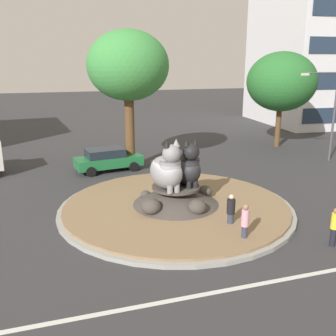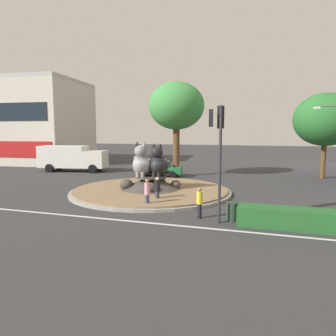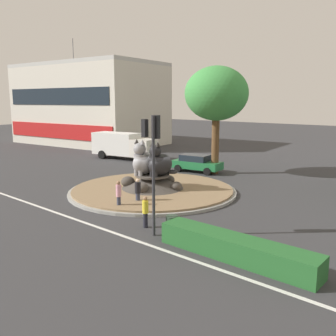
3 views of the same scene
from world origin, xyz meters
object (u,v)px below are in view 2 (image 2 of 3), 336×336
at_px(broadleaf_tree_behind_island, 326,120).
at_px(litter_bin, 232,211).
at_px(shophouse_block, 10,122).
at_px(cat_statue_black, 159,164).
at_px(pedestrian_black_shirt, 157,189).
at_px(traffic_light_mast, 219,138).
at_px(pedestrian_yellow_shirt, 199,202).
at_px(delivery_box_truck, 72,157).
at_px(sedan_on_far_lane, 159,168).
at_px(pedestrian_pink_shirt, 147,192).
at_px(cat_statue_grey, 142,163).
at_px(second_tree_near_tower, 176,106).

relative_size(broadleaf_tree_behind_island, litter_bin, 8.73).
bearing_deg(shophouse_block, litter_bin, -38.11).
bearing_deg(litter_bin, cat_statue_black, 136.40).
relative_size(cat_statue_black, pedestrian_black_shirt, 1.47).
height_order(traffic_light_mast, pedestrian_yellow_shirt, traffic_light_mast).
height_order(pedestrian_yellow_shirt, delivery_box_truck, delivery_box_truck).
bearing_deg(sedan_on_far_lane, pedestrian_yellow_shirt, -71.36).
height_order(broadleaf_tree_behind_island, pedestrian_pink_shirt, broadleaf_tree_behind_island).
distance_m(traffic_light_mast, pedestrian_black_shirt, 6.06).
xyz_separation_m(cat_statue_grey, traffic_light_mast, (6.19, -5.66, 1.92)).
distance_m(shophouse_block, delivery_box_truck, 17.26).
bearing_deg(cat_statue_black, delivery_box_truck, -128.22).
distance_m(traffic_light_mast, litter_bin, 3.69).
height_order(pedestrian_pink_shirt, pedestrian_black_shirt, pedestrian_pink_shirt).
bearing_deg(shophouse_block, cat_statue_grey, -36.85).
bearing_deg(pedestrian_black_shirt, litter_bin, 12.69).
height_order(pedestrian_black_shirt, sedan_on_far_lane, pedestrian_black_shirt).
bearing_deg(sedan_on_far_lane, shophouse_block, 154.24).
xyz_separation_m(shophouse_block, pedestrian_black_shirt, (29.16, -18.76, -4.85)).
bearing_deg(pedestrian_pink_shirt, shophouse_block, -14.21).
xyz_separation_m(broadleaf_tree_behind_island, delivery_box_truck, (-25.39, -2.56, -3.90)).
xyz_separation_m(sedan_on_far_lane, litter_bin, (8.43, -13.26, -0.34)).
distance_m(cat_statue_grey, pedestrian_black_shirt, 3.56).
bearing_deg(pedestrian_pink_shirt, cat_statue_grey, -43.75).
relative_size(cat_statue_grey, litter_bin, 2.85).
xyz_separation_m(second_tree_near_tower, delivery_box_truck, (-12.01, 0.32, -5.19)).
xyz_separation_m(broadleaf_tree_behind_island, pedestrian_yellow_shirt, (-8.18, -16.70, -4.58)).
relative_size(cat_statue_black, broadleaf_tree_behind_island, 0.30).
bearing_deg(sedan_on_far_lane, cat_statue_grey, -87.24).
bearing_deg(pedestrian_pink_shirt, cat_statue_black, -58.61).
height_order(broadleaf_tree_behind_island, second_tree_near_tower, second_tree_near_tower).
bearing_deg(litter_bin, second_tree_near_tower, 116.37).
bearing_deg(pedestrian_black_shirt, cat_statue_grey, 168.05).
xyz_separation_m(pedestrian_yellow_shirt, pedestrian_black_shirt, (-3.17, 2.58, -0.01)).
relative_size(pedestrian_black_shirt, delivery_box_truck, 0.21).
bearing_deg(broadleaf_tree_behind_island, delivery_box_truck, -174.25).
height_order(shophouse_block, pedestrian_black_shirt, shophouse_block).
bearing_deg(delivery_box_truck, pedestrian_yellow_shirt, -49.10).
bearing_deg(shophouse_block, broadleaf_tree_behind_island, -12.61).
relative_size(shophouse_block, second_tree_near_tower, 2.47).
relative_size(cat_statue_black, shophouse_block, 0.11).
relative_size(cat_statue_grey, delivery_box_truck, 0.34).
relative_size(broadleaf_tree_behind_island, second_tree_near_tower, 0.87).
distance_m(second_tree_near_tower, delivery_box_truck, 13.09).
bearing_deg(pedestrian_yellow_shirt, pedestrian_black_shirt, 119.33).
relative_size(second_tree_near_tower, litter_bin, 10.04).
xyz_separation_m(cat_statue_grey, delivery_box_truck, (-11.99, 8.94, -0.59)).
distance_m(second_tree_near_tower, pedestrian_yellow_shirt, 15.90).
bearing_deg(delivery_box_truck, pedestrian_black_shirt, -49.15).
xyz_separation_m(traffic_light_mast, second_tree_near_tower, (-6.17, 14.29, 2.68)).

